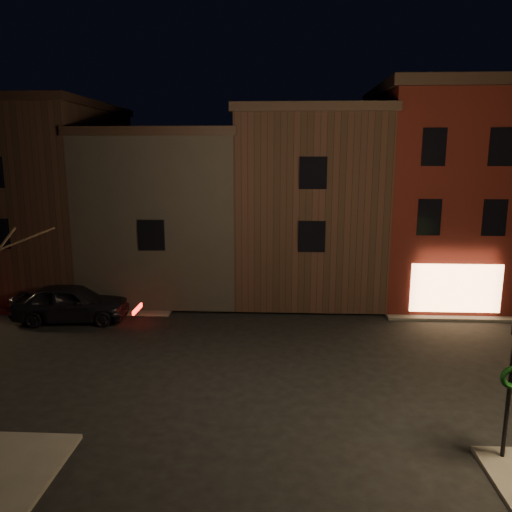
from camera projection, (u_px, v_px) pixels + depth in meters
The scene contains 7 objects.
ground at pixel (276, 364), 17.74m from camera, with size 120.00×120.00×0.00m, color black.
sidewalk_far_left at pixel (20, 250), 38.34m from camera, with size 30.00×30.00×0.12m, color #2D2B28.
corner_building at pixel (435, 192), 25.50m from camera, with size 6.50×8.50×10.50m.
row_building_a at pixel (307, 201), 26.96m from camera, with size 7.30×10.30×9.40m.
row_building_b at pixel (175, 209), 27.44m from camera, with size 7.80×10.30×8.40m.
row_building_c at pixel (45, 195), 27.67m from camera, with size 7.30×10.30×9.90m.
parked_car_a at pixel (71, 303), 22.15m from camera, with size 2.00×4.98×1.70m, color black.
Camera 1 is at (0.20, -16.61, 7.33)m, focal length 35.00 mm.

